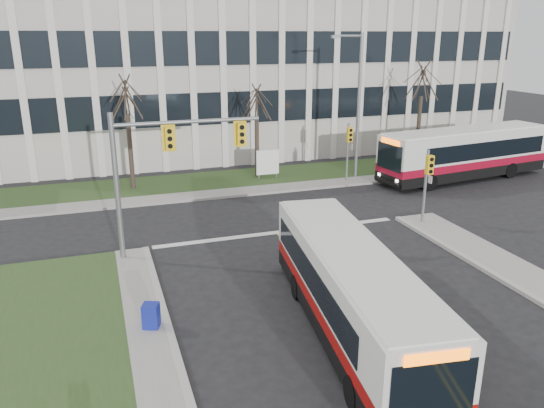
{
  "coord_description": "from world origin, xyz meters",
  "views": [
    {
      "loc": [
        -7.94,
        -14.29,
        9.09
      ],
      "look_at": [
        -0.87,
        6.64,
        2.0
      ],
      "focal_mm": 35.0,
      "sensor_mm": 36.0,
      "label": 1
    }
  ],
  "objects_px": {
    "directory_sign": "(268,163)",
    "bus_main": "(350,293)",
    "streetlight": "(357,99)",
    "bus_cross": "(464,155)",
    "newspaper_box_blue": "(151,318)"
  },
  "relations": [
    {
      "from": "directory_sign",
      "to": "bus_cross",
      "type": "bearing_deg",
      "value": -17.2
    },
    {
      "from": "streetlight",
      "to": "directory_sign",
      "type": "distance_m",
      "value": 6.96
    },
    {
      "from": "newspaper_box_blue",
      "to": "directory_sign",
      "type": "bearing_deg",
      "value": 81.97
    },
    {
      "from": "directory_sign",
      "to": "bus_main",
      "type": "distance_m",
      "value": 18.84
    },
    {
      "from": "directory_sign",
      "to": "bus_main",
      "type": "height_order",
      "value": "bus_main"
    },
    {
      "from": "bus_main",
      "to": "newspaper_box_blue",
      "type": "xyz_separation_m",
      "value": [
        -5.91,
        2.17,
        -0.94
      ]
    },
    {
      "from": "directory_sign",
      "to": "bus_cross",
      "type": "height_order",
      "value": "bus_cross"
    },
    {
      "from": "streetlight",
      "to": "directory_sign",
      "type": "xyz_separation_m",
      "value": [
        -5.53,
        1.3,
        -4.02
      ]
    },
    {
      "from": "bus_main",
      "to": "bus_cross",
      "type": "distance_m",
      "value": 21.48
    },
    {
      "from": "streetlight",
      "to": "bus_main",
      "type": "height_order",
      "value": "streetlight"
    },
    {
      "from": "streetlight",
      "to": "newspaper_box_blue",
      "type": "distance_m",
      "value": 21.66
    },
    {
      "from": "directory_sign",
      "to": "bus_cross",
      "type": "relative_size",
      "value": 0.16
    },
    {
      "from": "bus_cross",
      "to": "newspaper_box_blue",
      "type": "height_order",
      "value": "bus_cross"
    },
    {
      "from": "streetlight",
      "to": "bus_cross",
      "type": "xyz_separation_m",
      "value": [
        6.71,
        -2.49,
        -3.58
      ]
    },
    {
      "from": "streetlight",
      "to": "bus_cross",
      "type": "relative_size",
      "value": 0.76
    }
  ]
}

